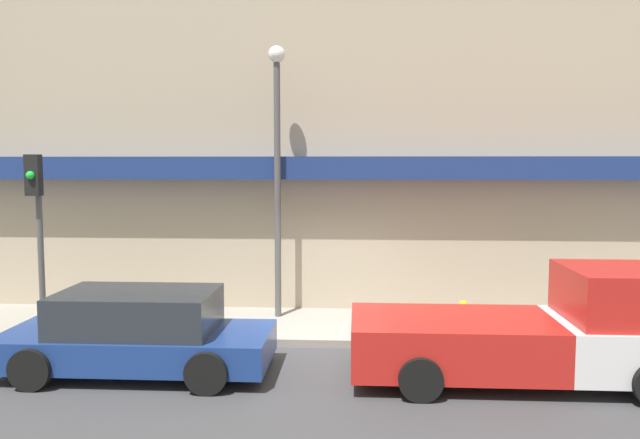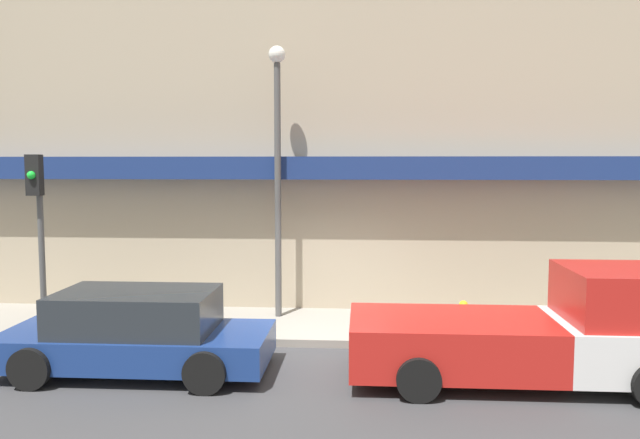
# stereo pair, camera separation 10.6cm
# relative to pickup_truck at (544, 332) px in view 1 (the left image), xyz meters

# --- Properties ---
(ground_plane) EXTENTS (80.00, 80.00, 0.00)m
(ground_plane) POSITION_rel_pickup_truck_xyz_m (-3.67, 1.56, -0.80)
(ground_plane) COLOR #38383A
(sidewalk) EXTENTS (36.00, 2.61, 0.15)m
(sidewalk) POSITION_rel_pickup_truck_xyz_m (-3.67, 2.87, -0.72)
(sidewalk) COLOR gray
(sidewalk) RESTS_ON ground
(building) EXTENTS (19.80, 3.80, 10.60)m
(building) POSITION_rel_pickup_truck_xyz_m (-3.69, 5.65, 4.48)
(building) COLOR tan
(building) RESTS_ON ground
(pickup_truck) EXTENTS (5.39, 2.19, 1.85)m
(pickup_truck) POSITION_rel_pickup_truck_xyz_m (0.00, 0.00, 0.00)
(pickup_truck) COLOR silver
(pickup_truck) RESTS_ON ground
(parked_car) EXTENTS (4.42, 2.01, 1.38)m
(parked_car) POSITION_rel_pickup_truck_xyz_m (-6.63, 0.00, -0.13)
(parked_car) COLOR navy
(parked_car) RESTS_ON ground
(fire_hydrant) EXTENTS (0.18, 0.18, 0.71)m
(fire_hydrant) POSITION_rel_pickup_truck_xyz_m (-0.94, 2.00, -0.30)
(fire_hydrant) COLOR yellow
(fire_hydrant) RESTS_ON sidewalk
(street_lamp) EXTENTS (0.36, 0.36, 5.81)m
(street_lamp) POSITION_rel_pickup_truck_xyz_m (-4.71, 3.37, 2.96)
(street_lamp) COLOR #4C4C4C
(street_lamp) RESTS_ON sidewalk
(traffic_light) EXTENTS (0.28, 0.42, 3.51)m
(traffic_light) POSITION_rel_pickup_truck_xyz_m (-9.28, 1.90, 1.77)
(traffic_light) COLOR #4C4C4C
(traffic_light) RESTS_ON sidewalk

